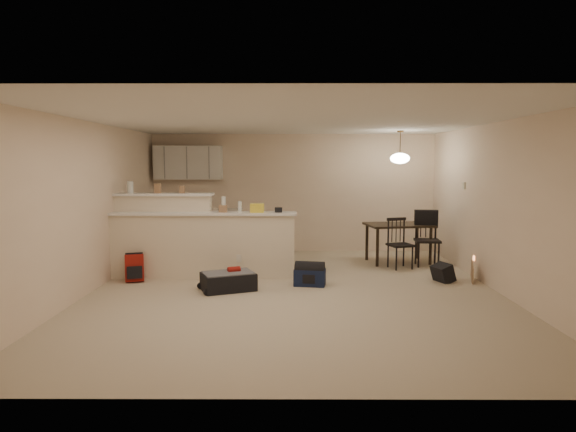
{
  "coord_description": "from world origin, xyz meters",
  "views": [
    {
      "loc": [
        -0.06,
        -7.46,
        1.9
      ],
      "look_at": [
        -0.1,
        0.7,
        1.05
      ],
      "focal_mm": 32.0,
      "sensor_mm": 36.0,
      "label": 1
    }
  ],
  "objects_px": {
    "dining_chair_far": "(427,239)",
    "navy_duffel": "(310,277)",
    "black_daypack": "(443,273)",
    "dining_chair_near": "(400,244)",
    "dining_table": "(398,228)",
    "suitcase": "(228,282)",
    "pendant_lamp": "(400,158)",
    "red_backpack": "(134,268)"
  },
  "relations": [
    {
      "from": "dining_table",
      "to": "black_daypack",
      "type": "xyz_separation_m",
      "value": [
        0.39,
        -1.61,
        -0.51
      ]
    },
    {
      "from": "dining_table",
      "to": "suitcase",
      "type": "xyz_separation_m",
      "value": [
        -2.98,
        -2.16,
        -0.52
      ]
    },
    {
      "from": "dining_chair_near",
      "to": "dining_chair_far",
      "type": "relative_size",
      "value": 0.9
    },
    {
      "from": "dining_chair_near",
      "to": "red_backpack",
      "type": "relative_size",
      "value": 2.08
    },
    {
      "from": "suitcase",
      "to": "black_daypack",
      "type": "height_order",
      "value": "black_daypack"
    },
    {
      "from": "suitcase",
      "to": "navy_duffel",
      "type": "relative_size",
      "value": 1.6
    },
    {
      "from": "suitcase",
      "to": "red_backpack",
      "type": "relative_size",
      "value": 1.75
    },
    {
      "from": "dining_chair_far",
      "to": "black_daypack",
      "type": "bearing_deg",
      "value": -88.78
    },
    {
      "from": "navy_duffel",
      "to": "dining_chair_near",
      "type": "bearing_deg",
      "value": 47.4
    },
    {
      "from": "red_backpack",
      "to": "black_daypack",
      "type": "bearing_deg",
      "value": -16.85
    },
    {
      "from": "dining_table",
      "to": "pendant_lamp",
      "type": "bearing_deg",
      "value": -144.04
    },
    {
      "from": "dining_table",
      "to": "suitcase",
      "type": "bearing_deg",
      "value": -153.15
    },
    {
      "from": "dining_chair_near",
      "to": "navy_duffel",
      "type": "xyz_separation_m",
      "value": [
        -1.68,
        -1.31,
        -0.32
      ]
    },
    {
      "from": "dining_table",
      "to": "navy_duffel",
      "type": "height_order",
      "value": "dining_table"
    },
    {
      "from": "dining_table",
      "to": "dining_chair_far",
      "type": "distance_m",
      "value": 0.6
    },
    {
      "from": "navy_duffel",
      "to": "black_daypack",
      "type": "relative_size",
      "value": 1.51
    },
    {
      "from": "dining_chair_far",
      "to": "red_backpack",
      "type": "xyz_separation_m",
      "value": [
        -5.02,
        -1.26,
        -0.28
      ]
    },
    {
      "from": "navy_duffel",
      "to": "dining_chair_far",
      "type": "bearing_deg",
      "value": 43.91
    },
    {
      "from": "dining_chair_far",
      "to": "suitcase",
      "type": "relative_size",
      "value": 1.32
    },
    {
      "from": "dining_table",
      "to": "dining_chair_near",
      "type": "height_order",
      "value": "dining_chair_near"
    },
    {
      "from": "navy_duffel",
      "to": "black_daypack",
      "type": "height_order",
      "value": "black_daypack"
    },
    {
      "from": "dining_table",
      "to": "dining_chair_far",
      "type": "relative_size",
      "value": 1.29
    },
    {
      "from": "dining_chair_near",
      "to": "dining_chair_far",
      "type": "bearing_deg",
      "value": 3.82
    },
    {
      "from": "dining_chair_near",
      "to": "black_daypack",
      "type": "distance_m",
      "value": 1.19
    },
    {
      "from": "dining_chair_far",
      "to": "suitcase",
      "type": "bearing_deg",
      "value": -147.53
    },
    {
      "from": "red_backpack",
      "to": "black_daypack",
      "type": "height_order",
      "value": "red_backpack"
    },
    {
      "from": "pendant_lamp",
      "to": "red_backpack",
      "type": "height_order",
      "value": "pendant_lamp"
    },
    {
      "from": "dining_chair_near",
      "to": "navy_duffel",
      "type": "distance_m",
      "value": 2.15
    },
    {
      "from": "red_backpack",
      "to": "suitcase",
      "type": "bearing_deg",
      "value": -36.17
    },
    {
      "from": "red_backpack",
      "to": "dining_table",
      "type": "bearing_deg",
      "value": 2.59
    },
    {
      "from": "dining_chair_far",
      "to": "navy_duffel",
      "type": "relative_size",
      "value": 2.11
    },
    {
      "from": "dining_chair_near",
      "to": "red_backpack",
      "type": "bearing_deg",
      "value": 175.35
    },
    {
      "from": "pendant_lamp",
      "to": "navy_duffel",
      "type": "bearing_deg",
      "value": -133.18
    },
    {
      "from": "suitcase",
      "to": "red_backpack",
      "type": "height_order",
      "value": "red_backpack"
    },
    {
      "from": "dining_chair_near",
      "to": "suitcase",
      "type": "height_order",
      "value": "dining_chair_near"
    },
    {
      "from": "pendant_lamp",
      "to": "red_backpack",
      "type": "relative_size",
      "value": 1.42
    },
    {
      "from": "red_backpack",
      "to": "navy_duffel",
      "type": "bearing_deg",
      "value": -22.16
    },
    {
      "from": "suitcase",
      "to": "pendant_lamp",
      "type": "bearing_deg",
      "value": 13.66
    },
    {
      "from": "suitcase",
      "to": "dining_table",
      "type": "bearing_deg",
      "value": 13.66
    },
    {
      "from": "dining_chair_near",
      "to": "suitcase",
      "type": "distance_m",
      "value": 3.34
    },
    {
      "from": "dining_chair_near",
      "to": "suitcase",
      "type": "xyz_separation_m",
      "value": [
        -2.91,
        -1.6,
        -0.32
      ]
    },
    {
      "from": "dining_chair_far",
      "to": "suitcase",
      "type": "xyz_separation_m",
      "value": [
        -3.45,
        -1.81,
        -0.37
      ]
    }
  ]
}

